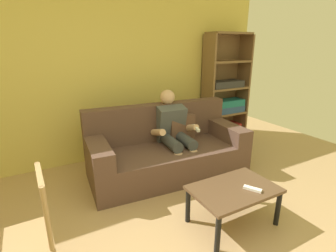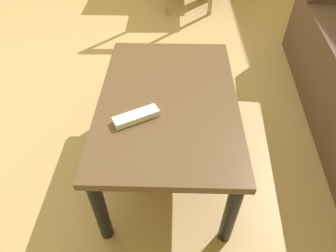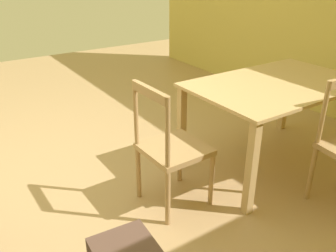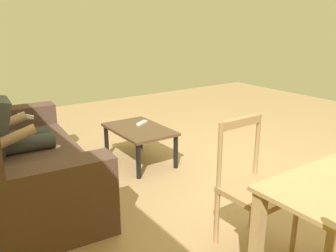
% 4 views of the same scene
% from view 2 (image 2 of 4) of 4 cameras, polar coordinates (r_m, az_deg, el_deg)
% --- Properties ---
extents(ground_plane, '(8.43, 8.43, 0.00)m').
position_cam_2_polar(ground_plane, '(2.35, -14.52, 14.22)').
color(ground_plane, tan).
extents(coffee_table, '(0.84, 0.55, 0.40)m').
position_cam_2_polar(coffee_table, '(1.22, -0.00, 3.44)').
color(coffee_table, brown).
rests_on(coffee_table, ground_plane).
extents(tv_remote, '(0.13, 0.17, 0.02)m').
position_cam_2_polar(tv_remote, '(1.09, -6.15, 1.84)').
color(tv_remote, white).
rests_on(tv_remote, coffee_table).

